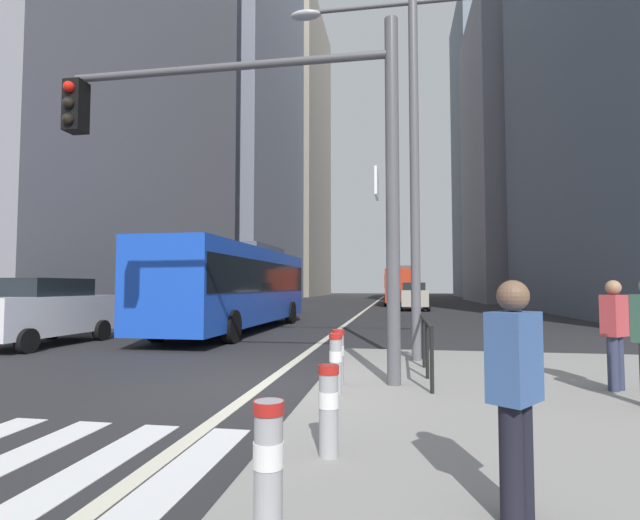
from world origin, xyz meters
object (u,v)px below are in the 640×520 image
object	(u,v)px
car_oncoming_mid	(278,298)
bollard_right	(336,360)
pedestrian_waiting	(615,329)
bollard_front	(268,463)
city_bus_blue_oncoming	(237,283)
bollard_back	(338,354)
city_bus_red_receding	(400,284)
street_lamp_post	(414,122)
traffic_signal_gantry	(273,146)
bollard_left	(329,405)
pedestrian_far	(515,387)
sedan_white_oncoming	(42,311)
car_receding_near	(413,296)

from	to	relation	value
car_oncoming_mid	bollard_right	size ratio (longest dim) A/B	4.84
pedestrian_waiting	bollard_front	bearing A→B (deg)	-129.33
city_bus_blue_oncoming	bollard_back	distance (m)	11.13
city_bus_red_receding	car_oncoming_mid	distance (m)	16.54
city_bus_red_receding	car_oncoming_mid	world-z (taller)	city_bus_red_receding
car_oncoming_mid	street_lamp_post	distance (m)	20.00
traffic_signal_gantry	pedestrian_waiting	distance (m)	6.12
city_bus_blue_oncoming	bollard_right	distance (m)	11.66
bollard_right	bollard_back	xyz separation A→B (m)	(-0.04, 0.58, 0.00)
bollard_left	bollard_back	bearing A→B (deg)	95.59
bollard_right	pedestrian_far	distance (m)	3.90
pedestrian_far	sedan_white_oncoming	bearing A→B (deg)	141.37
car_oncoming_mid	street_lamp_post	world-z (taller)	street_lamp_post
bollard_front	car_oncoming_mid	bearing A→B (deg)	104.37
car_receding_near	bollard_right	bearing A→B (deg)	-94.15
city_bus_blue_oncoming	bollard_right	world-z (taller)	city_bus_blue_oncoming
car_receding_near	bollard_left	xyz separation A→B (m)	(-1.68, -29.33, -0.37)
car_oncoming_mid	traffic_signal_gantry	xyz separation A→B (m)	(5.20, -20.54, 3.12)
street_lamp_post	bollard_right	xyz separation A→B (m)	(-1.28, -3.32, -4.65)
car_receding_near	pedestrian_far	xyz separation A→B (m)	(-0.26, -30.31, 0.05)
street_lamp_post	city_bus_red_receding	bearing A→B (deg)	90.29
pedestrian_waiting	car_oncoming_mid	bearing A→B (deg)	117.26
traffic_signal_gantry	bollard_front	distance (m)	6.04
bollard_back	pedestrian_waiting	bearing A→B (deg)	4.35
car_oncoming_mid	bollard_right	world-z (taller)	car_oncoming_mid
bollard_back	street_lamp_post	bearing A→B (deg)	64.33
city_bus_blue_oncoming	city_bus_red_receding	bearing A→B (deg)	76.21
traffic_signal_gantry	bollard_right	size ratio (longest dim) A/B	6.95
bollard_right	city_bus_red_receding	bearing A→B (deg)	88.22
traffic_signal_gantry	bollard_front	world-z (taller)	traffic_signal_gantry
city_bus_blue_oncoming	bollard_back	bearing A→B (deg)	-62.35
city_bus_red_receding	bollard_right	xyz separation A→B (m)	(-1.12, -36.02, -1.20)
bollard_right	pedestrian_waiting	bearing A→B (deg)	12.17
car_receding_near	bollard_back	xyz separation A→B (m)	(-1.98, -26.24, -0.35)
pedestrian_far	car_receding_near	bearing A→B (deg)	89.51
bollard_right	street_lamp_post	bearing A→B (deg)	68.86
city_bus_blue_oncoming	sedan_white_oncoming	bearing A→B (deg)	-128.90
bollard_right	bollard_back	world-z (taller)	bollard_back
traffic_signal_gantry	street_lamp_post	distance (m)	3.75
city_bus_blue_oncoming	street_lamp_post	bearing A→B (deg)	-47.56
bollard_right	pedestrian_waiting	world-z (taller)	pedestrian_waiting
car_receding_near	bollard_back	distance (m)	26.32
bollard_back	pedestrian_waiting	world-z (taller)	pedestrian_waiting
traffic_signal_gantry	bollard_left	world-z (taller)	traffic_signal_gantry
street_lamp_post	bollard_right	world-z (taller)	street_lamp_post
car_oncoming_mid	traffic_signal_gantry	size ratio (longest dim) A/B	0.70
pedestrian_waiting	pedestrian_far	distance (m)	5.02
car_receding_near	bollard_front	distance (m)	30.90
city_bus_red_receding	bollard_back	world-z (taller)	city_bus_red_receding
car_receding_near	bollard_right	world-z (taller)	car_receding_near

